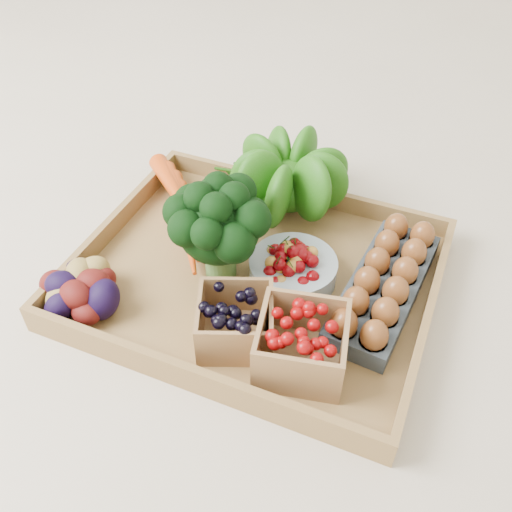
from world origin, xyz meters
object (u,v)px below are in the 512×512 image
at_px(cherry_bowl, 293,270).
at_px(egg_carton, 383,289).
at_px(broccoli, 220,244).
at_px(tray, 256,280).

xyz_separation_m(cherry_bowl, egg_carton, (0.14, 0.02, -0.00)).
height_order(broccoli, egg_carton, broccoli).
bearing_deg(egg_carton, broccoli, -163.51).
bearing_deg(tray, cherry_bowl, 19.83).
height_order(tray, egg_carton, egg_carton).
distance_m(broccoli, cherry_bowl, 0.12).
bearing_deg(broccoli, cherry_bowl, 17.62).
relative_size(cherry_bowl, egg_carton, 0.50).
xyz_separation_m(broccoli, cherry_bowl, (0.11, 0.03, -0.05)).
distance_m(cherry_bowl, egg_carton, 0.14).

